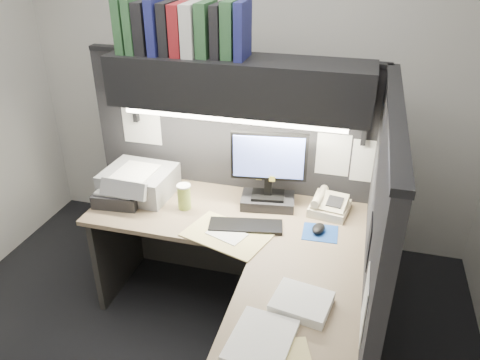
# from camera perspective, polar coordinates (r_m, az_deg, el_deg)

# --- Properties ---
(wall_back) EXTENTS (3.50, 0.04, 2.70)m
(wall_back) POSITION_cam_1_polar(r_m,az_deg,el_deg) (3.54, 1.08, 12.77)
(wall_back) COLOR beige
(wall_back) RESTS_ON floor
(partition_back) EXTENTS (1.90, 0.06, 1.60)m
(partition_back) POSITION_cam_1_polar(r_m,az_deg,el_deg) (3.22, -0.99, 0.64)
(partition_back) COLOR black
(partition_back) RESTS_ON floor
(partition_right) EXTENTS (0.06, 1.50, 1.60)m
(partition_right) POSITION_cam_1_polar(r_m,az_deg,el_deg) (2.49, 15.69, -9.74)
(partition_right) COLOR black
(partition_right) RESTS_ON floor
(desk) EXTENTS (1.70, 1.53, 0.73)m
(desk) POSITION_cam_1_polar(r_m,az_deg,el_deg) (2.61, 1.85, -16.68)
(desk) COLOR #7F6B51
(desk) RESTS_ON floor
(overhead_shelf) EXTENTS (1.55, 0.34, 0.30)m
(overhead_shelf) POSITION_cam_1_polar(r_m,az_deg,el_deg) (2.77, -0.24, 11.66)
(overhead_shelf) COLOR black
(overhead_shelf) RESTS_ON partition_back
(task_light_tube) EXTENTS (1.32, 0.04, 0.04)m
(task_light_tube) POSITION_cam_1_polar(r_m,az_deg,el_deg) (2.70, -1.03, 7.38)
(task_light_tube) COLOR white
(task_light_tube) RESTS_ON overhead_shelf
(monitor) EXTENTS (0.46, 0.25, 0.50)m
(monitor) POSITION_cam_1_polar(r_m,az_deg,el_deg) (2.91, 3.48, 0.25)
(monitor) COLOR black
(monitor) RESTS_ON desk
(keyboard) EXTENTS (0.45, 0.22, 0.02)m
(keyboard) POSITION_cam_1_polar(r_m,az_deg,el_deg) (2.78, 0.70, -5.61)
(keyboard) COLOR black
(keyboard) RESTS_ON desk
(mousepad) EXTENTS (0.21, 0.19, 0.00)m
(mousepad) POSITION_cam_1_polar(r_m,az_deg,el_deg) (2.78, 9.75, -6.35)
(mousepad) COLOR navy
(mousepad) RESTS_ON desk
(mouse) EXTENTS (0.09, 0.12, 0.04)m
(mouse) POSITION_cam_1_polar(r_m,az_deg,el_deg) (2.77, 9.55, -5.85)
(mouse) COLOR black
(mouse) RESTS_ON mousepad
(telephone) EXTENTS (0.26, 0.27, 0.09)m
(telephone) POSITION_cam_1_polar(r_m,az_deg,el_deg) (2.96, 10.87, -3.10)
(telephone) COLOR beige
(telephone) RESTS_ON desk
(coffee_cup) EXTENTS (0.10, 0.10, 0.15)m
(coffee_cup) POSITION_cam_1_polar(r_m,az_deg,el_deg) (2.96, -6.82, -2.12)
(coffee_cup) COLOR #BCC850
(coffee_cup) RESTS_ON desk
(printer) EXTENTS (0.45, 0.39, 0.17)m
(printer) POSITION_cam_1_polar(r_m,az_deg,el_deg) (3.17, -12.16, -0.20)
(printer) COLOR gray
(printer) RESTS_ON desk
(notebook_stack) EXTENTS (0.31, 0.27, 0.09)m
(notebook_stack) POSITION_cam_1_polar(r_m,az_deg,el_deg) (3.12, -14.46, -1.92)
(notebook_stack) COLOR black
(notebook_stack) RESTS_ON desk
(open_folder) EXTENTS (0.54, 0.43, 0.01)m
(open_folder) POSITION_cam_1_polar(r_m,az_deg,el_deg) (2.72, -1.62, -6.69)
(open_folder) COLOR tan
(open_folder) RESTS_ON desk
(paper_stack_a) EXTENTS (0.29, 0.26, 0.05)m
(paper_stack_a) POSITION_cam_1_polar(r_m,az_deg,el_deg) (2.27, 7.52, -14.60)
(paper_stack_a) COLOR white
(paper_stack_a) RESTS_ON desk
(paper_stack_b) EXTENTS (0.29, 0.34, 0.03)m
(paper_stack_b) POSITION_cam_1_polar(r_m,az_deg,el_deg) (2.10, 2.59, -18.98)
(paper_stack_b) COLOR white
(paper_stack_b) RESTS_ON desk
(binder_row) EXTENTS (0.76, 0.26, 0.31)m
(binder_row) POSITION_cam_1_polar(r_m,az_deg,el_deg) (2.81, -7.07, 17.90)
(binder_row) COLOR #274E2C
(binder_row) RESTS_ON overhead_shelf
(pinned_papers) EXTENTS (1.76, 1.31, 0.51)m
(pinned_papers) POSITION_cam_1_polar(r_m,az_deg,el_deg) (2.71, 4.77, 0.94)
(pinned_papers) COLOR white
(pinned_papers) RESTS_ON partition_back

